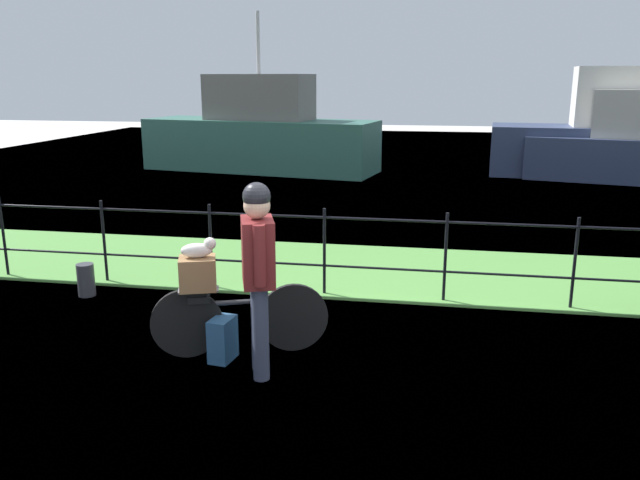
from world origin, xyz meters
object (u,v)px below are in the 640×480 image
Objects in this scene: terrier_dog at (199,249)px; moored_boat_mid at (260,135)px; cyclist_person at (258,263)px; backpack_on_paving at (223,339)px; wooden_crate at (198,273)px; moored_boat_near at (635,138)px; bicycle_main at (239,319)px; mooring_bollard at (86,280)px.

terrier_dog is 12.16m from moored_boat_mid.
backpack_on_paving is (-0.41, 0.21, -0.80)m from cyclist_person.
wooden_crate is 14.13m from moored_boat_near.
wooden_crate is (-0.33, -0.11, 0.45)m from bicycle_main.
moored_boat_mid reaches higher than wooden_crate.
moored_boat_near reaches higher than terrier_dog.
moored_boat_near is at bearing 50.59° from mooring_bollard.
cyclist_person reaches higher than mooring_bollard.
terrier_dog reaches higher than mooring_bollard.
terrier_dog is at bearing -34.90° from mooring_bollard.
moored_boat_near is (6.68, 12.14, 0.66)m from bicycle_main.
mooring_bollard is 0.06× the size of moored_boat_mid.
moored_boat_near is 9.70m from moored_boat_mid.
bicycle_main is 4.04× the size of mooring_bollard.
moored_boat_near is (6.38, 12.52, 0.00)m from cyclist_person.
moored_boat_mid is at bearing 104.35° from bicycle_main.
bicycle_main is 3.89× the size of backpack_on_paving.
moored_boat_near is at bearing 2.31° from moored_boat_mid.
bicycle_main is at bearing 18.93° from wooden_crate.
terrier_dog is 14.11m from moored_boat_near.
moored_boat_near reaches higher than backpack_on_paving.
wooden_crate is 0.72m from cyclist_person.
terrier_dog is 0.81× the size of backpack_on_paving.
wooden_crate reaches higher than bicycle_main.
backpack_on_paving reaches higher than mooring_bollard.
wooden_crate is 0.64m from backpack_on_paving.
moored_boat_near is at bearing 60.29° from terrier_dog.
moored_boat_near reaches higher than moored_boat_mid.
moored_boat_mid reaches higher than cyclist_person.
bicycle_main is at bearing -25.70° from backpack_on_paving.
moored_boat_near reaches higher than cyclist_person.
moored_boat_mid is (-3.31, 12.12, -0.04)m from cyclist_person.
mooring_bollard is at bearing 150.95° from bicycle_main.
bicycle_main is at bearing -118.82° from moored_boat_near.
bicycle_main is 13.88m from moored_boat_near.
moored_boat_mid reaches higher than backpack_on_paving.
cyclist_person reaches higher than backpack_on_paving.
terrier_dog is at bearing -119.71° from moored_boat_near.
terrier_dog reaches higher than wooden_crate.
cyclist_person reaches higher than bicycle_main.
wooden_crate is at bearing -35.39° from mooring_bollard.
mooring_bollard is (-1.93, 1.37, -0.61)m from wooden_crate.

